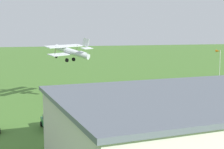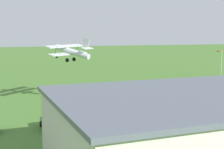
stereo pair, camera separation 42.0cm
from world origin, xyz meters
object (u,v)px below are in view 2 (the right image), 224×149
(car_green, at_px, (50,122))
(windsock, at_px, (220,53))
(biplane, at_px, (71,51))
(person_crossing_taxiway, at_px, (69,116))
(person_watching_takeoff, at_px, (197,100))

(car_green, distance_m, windsock, 58.76)
(biplane, relative_size, windsock, 1.20)
(car_green, relative_size, person_crossing_taxiway, 2.45)
(car_green, bearing_deg, person_watching_takeoff, -166.72)
(car_green, distance_m, person_crossing_taxiway, 3.13)
(person_watching_takeoff, relative_size, person_crossing_taxiway, 1.02)
(person_watching_takeoff, height_order, windsock, windsock)
(car_green, height_order, windsock, windsock)
(person_watching_takeoff, bearing_deg, person_crossing_taxiway, 10.18)
(biplane, xyz_separation_m, windsock, (-41.99, -18.16, -2.22))
(biplane, bearing_deg, windsock, -156.61)
(car_green, bearing_deg, person_crossing_taxiway, -145.45)
(biplane, height_order, car_green, biplane)
(biplane, relative_size, person_watching_takeoff, 4.79)
(biplane, relative_size, car_green, 1.99)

